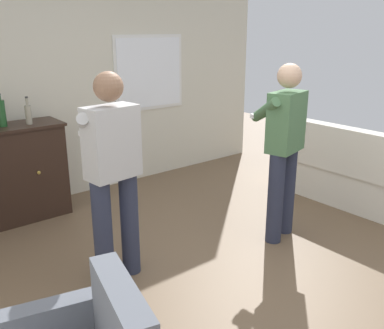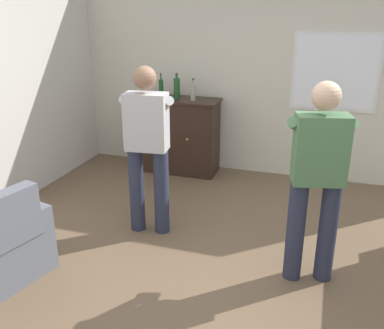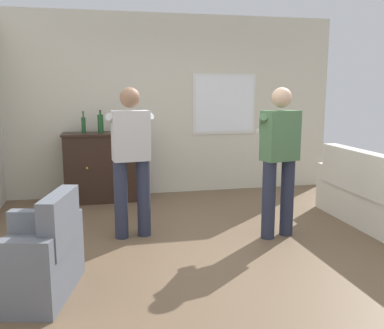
# 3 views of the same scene
# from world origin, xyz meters

# --- Properties ---
(ground) EXTENTS (10.40, 10.40, 0.00)m
(ground) POSITION_xyz_m (0.00, 0.00, 0.00)
(ground) COLOR brown
(wall_back_with_window) EXTENTS (5.20, 0.15, 2.80)m
(wall_back_with_window) POSITION_xyz_m (0.02, 2.66, 1.40)
(wall_back_with_window) COLOR beige
(wall_back_with_window) RESTS_ON ground
(sideboard_cabinet) EXTENTS (1.13, 0.49, 1.02)m
(sideboard_cabinet) POSITION_xyz_m (-1.17, 2.30, 0.51)
(sideboard_cabinet) COLOR black
(sideboard_cabinet) RESTS_ON ground
(bottle_wine_green) EXTENTS (0.07, 0.07, 0.29)m
(bottle_wine_green) POSITION_xyz_m (-0.93, 2.25, 1.13)
(bottle_wine_green) COLOR gray
(bottle_wine_green) RESTS_ON sideboard_cabinet
(bottle_liquor_amber) EXTENTS (0.08, 0.08, 0.33)m
(bottle_liquor_amber) POSITION_xyz_m (-1.17, 2.31, 1.16)
(bottle_liquor_amber) COLOR #1E4C23
(bottle_liquor_amber) RESTS_ON sideboard_cabinet
(bottle_spirits_clear) EXTENTS (0.06, 0.06, 0.32)m
(bottle_spirits_clear) POSITION_xyz_m (-1.42, 2.36, 1.14)
(bottle_spirits_clear) COLOR #1E4C23
(bottle_spirits_clear) RESTS_ON sideboard_cabinet
(person_standing_left) EXTENTS (0.55, 0.50, 1.68)m
(person_standing_left) POSITION_xyz_m (-0.87, 0.62, 0.94)
(person_standing_left) COLOR #282D42
(person_standing_left) RESTS_ON ground
(person_standing_right) EXTENTS (0.54, 0.51, 1.68)m
(person_standing_right) POSITION_xyz_m (0.73, 0.27, 0.94)
(person_standing_right) COLOR #282D42
(person_standing_right) RESTS_ON ground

